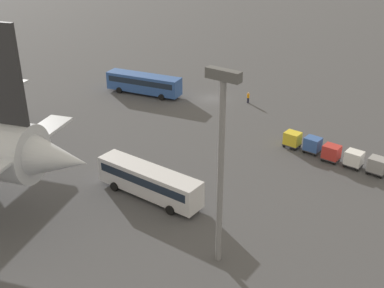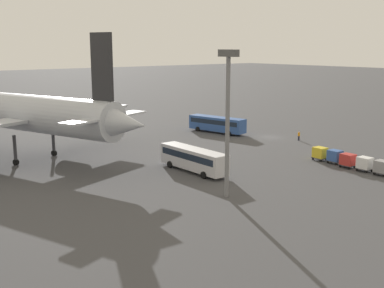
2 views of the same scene
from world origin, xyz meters
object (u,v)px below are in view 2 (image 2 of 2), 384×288
Objects in this scene: airplane at (27,114)px; cargo_cart_white at (365,163)px; cargo_cart_yellow at (320,153)px; shuttle_bus_far at (193,158)px; cargo_cart_grey at (382,167)px; cargo_cart_red at (348,160)px; shuttle_bus_near at (217,123)px; worker_person at (299,136)px; cargo_cart_blue at (335,156)px.

airplane is 21.99× the size of cargo_cart_white.
airplane is 45.78m from cargo_cart_yellow.
shuttle_bus_far reaches higher than cargo_cart_grey.
cargo_cart_grey and cargo_cart_red have the same top height.
shuttle_bus_near is 6.27× the size of cargo_cart_grey.
cargo_cart_red is (-12.44, -18.94, -0.79)m from shuttle_bus_far.
cargo_cart_grey is at bearing -158.13° from airplane.
shuttle_bus_near is at bearing -6.93° from cargo_cart_white.
shuttle_bus_near is 39.42m from cargo_cart_grey.
cargo_cart_yellow is at bearing -3.68° from cargo_cart_grey.
shuttle_bus_far is at bearing 100.27° from worker_person.
shuttle_bus_near is (-0.66, -38.71, -5.30)m from airplane.
worker_person is at bearing -169.32° from shuttle_bus_near.
shuttle_bus_far is 5.97× the size of cargo_cart_grey.
cargo_cart_grey is (-17.87, -18.94, -0.79)m from shuttle_bus_far.
cargo_cart_blue is at bearing -150.99° from airplane.
shuttle_bus_far is 30.45m from worker_person.
cargo_cart_red is at bearing 164.93° from cargo_cart_blue.
cargo_cart_yellow is (2.72, 0.03, 0.00)m from cargo_cart_blue.
shuttle_bus_far reaches higher than cargo_cart_yellow.
airplane is at bearing 40.68° from cargo_cart_grey.
shuttle_bus_near is 6.27× the size of cargo_cart_blue.
worker_person is at bearing -25.28° from cargo_cart_grey.
cargo_cart_yellow is at bearing -4.56° from cargo_cart_white.
cargo_cart_blue is (2.72, -0.73, 0.00)m from cargo_cart_red.
shuttle_bus_near is 34.03m from cargo_cart_red.
cargo_cart_white and cargo_cart_red have the same top height.
cargo_cart_white is at bearing 151.97° from worker_person.
shuttle_bus_near is at bearing -109.79° from airplane.
cargo_cart_white is 8.17m from cargo_cart_yellow.
cargo_cart_grey is 10.89m from cargo_cart_yellow.
shuttle_bus_far is 5.97× the size of cargo_cart_yellow.
shuttle_bus_far is at bearing 120.59° from shuttle_bus_near.
worker_person is 0.84× the size of cargo_cart_blue.
shuttle_bus_near is 31.65m from shuttle_bus_far.
worker_person is at bearing -39.67° from cargo_cart_yellow.
airplane reaches higher than cargo_cart_yellow.
cargo_cart_yellow is at bearing -148.47° from airplane.
cargo_cart_blue is 1.00× the size of cargo_cart_yellow.
cargo_cart_white is (-37.11, -34.28, -6.06)m from airplane.
cargo_cart_yellow is (-28.96, -34.93, -6.06)m from airplane.
airplane is 47.56m from cargo_cart_blue.
cargo_cart_white is (-15.15, -18.99, -0.79)m from shuttle_bus_far.
cargo_cart_red is 1.00× the size of cargo_cart_yellow.
shuttle_bus_far is at bearing 51.41° from cargo_cart_white.
shuttle_bus_far is at bearing 56.70° from cargo_cart_red.
worker_person is at bearing -31.65° from cargo_cart_red.
shuttle_bus_far reaches higher than cargo_cart_white.
shuttle_bus_near reaches higher than cargo_cart_yellow.
worker_person is 0.84× the size of cargo_cart_red.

